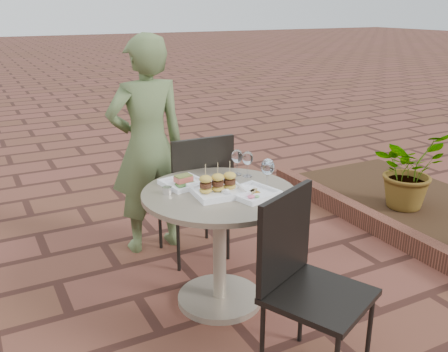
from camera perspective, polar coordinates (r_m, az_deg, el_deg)
name	(u,v)px	position (r m, az deg, el deg)	size (l,w,h in m)	color
ground	(226,313)	(3.10, 0.24, -15.38)	(60.00, 60.00, 0.00)	brown
cafe_table	(220,230)	(2.97, -0.51, -6.22)	(0.90, 0.90, 0.73)	gray
chair_far	(198,188)	(3.46, -3.05, -1.36)	(0.45, 0.45, 0.93)	black
chair_near	(303,272)	(2.44, 9.00, -10.74)	(0.58, 0.58, 0.93)	black
diner	(147,146)	(3.62, -8.74, 3.37)	(0.58, 0.38, 1.58)	#4E6135
plate_salmon	(184,182)	(2.98, -4.63, -0.72)	(0.27, 0.27, 0.06)	white
plate_sliders	(218,187)	(2.84, -0.71, -1.23)	(0.31, 0.31, 0.19)	white
plate_tuna	(252,193)	(2.82, 3.21, -1.93)	(0.30, 0.30, 0.03)	white
wine_glass_right	(268,168)	(2.88, 5.02, 0.94)	(0.08, 0.08, 0.19)	white
wine_glass_mid	(237,157)	(3.13, 1.50, 2.20)	(0.07, 0.07, 0.17)	white
wine_glass_far	(248,159)	(3.10, 2.72, 1.97)	(0.07, 0.07, 0.16)	white
steel_ramekin	(167,190)	(2.86, -6.49, -1.64)	(0.05, 0.05, 0.04)	silver
cutlery_set	(290,198)	(2.81, 7.53, -2.46)	(0.09, 0.19, 0.00)	silver
planter_curb	(388,230)	(4.15, 18.23, -5.86)	(0.12, 3.00, 0.15)	brown
mulch_bed	(448,218)	(4.66, 24.26, -4.43)	(1.30, 3.00, 0.06)	black
potted_plant_a	(409,169)	(4.60, 20.35, 0.75)	(0.62, 0.54, 0.69)	#33662D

